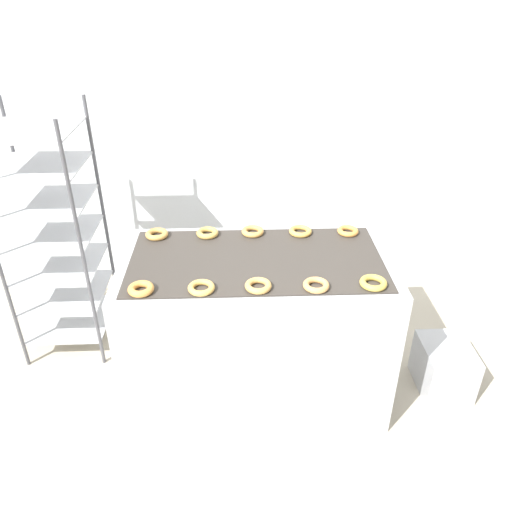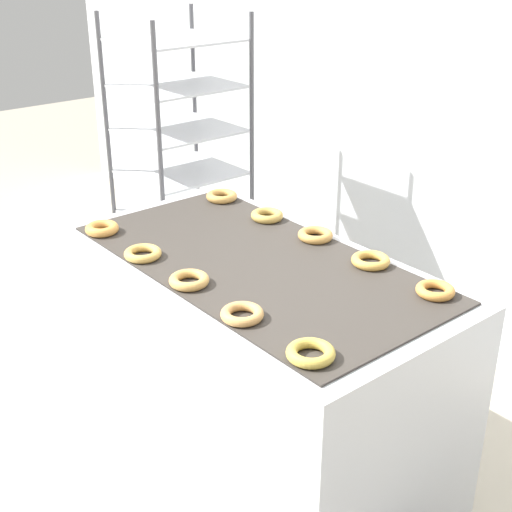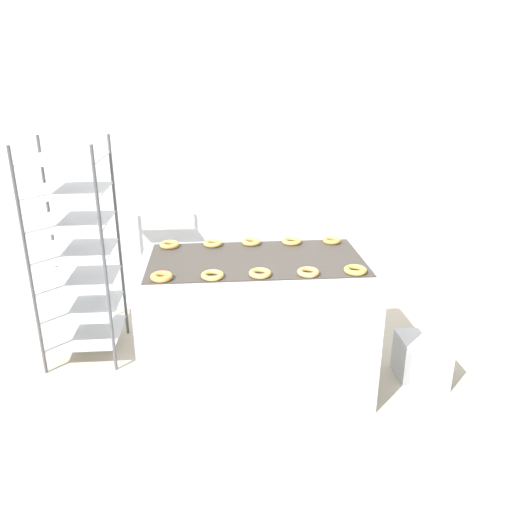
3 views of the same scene
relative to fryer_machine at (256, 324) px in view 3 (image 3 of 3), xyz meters
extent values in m
plane|color=#B2A893|center=(0.00, -0.66, -0.49)|extent=(14.00, 14.00, 0.00)
cube|color=silver|center=(0.00, 1.47, 0.91)|extent=(8.00, 0.05, 2.80)
cube|color=#B7BABF|center=(0.00, 0.00, 0.00)|extent=(1.54, 0.82, 0.96)
cube|color=#38332D|center=(0.00, 0.00, 0.48)|extent=(1.42, 0.72, 0.01)
cube|color=#262628|center=(0.42, -0.37, 0.19)|extent=(0.12, 0.07, 0.10)
cylinder|color=#4C4C51|center=(-1.57, 0.27, 0.36)|extent=(0.02, 0.02, 1.70)
cylinder|color=#4C4C51|center=(-1.05, 0.27, 0.36)|extent=(0.02, 0.02, 1.70)
cylinder|color=#4C4C51|center=(-1.57, 0.84, 0.36)|extent=(0.02, 0.02, 1.70)
cylinder|color=#4C4C51|center=(-1.05, 0.84, 0.36)|extent=(0.02, 0.02, 1.70)
cube|color=#B7BABF|center=(-1.31, 0.55, -0.32)|extent=(0.52, 0.57, 0.01)
cube|color=#B7BABF|center=(-1.31, 0.55, -0.08)|extent=(0.52, 0.57, 0.01)
cube|color=#B7BABF|center=(-1.31, 0.55, 0.15)|extent=(0.52, 0.57, 0.01)
cube|color=#B7BABF|center=(-1.31, 0.55, 0.38)|extent=(0.52, 0.57, 0.01)
cube|color=#B7BABF|center=(-1.31, 0.55, 0.61)|extent=(0.52, 0.57, 0.01)
cube|color=#B7BABF|center=(-1.31, 0.55, 0.85)|extent=(0.52, 0.57, 0.01)
cube|color=#B7BABF|center=(-1.31, 0.55, 1.08)|extent=(0.52, 0.57, 0.01)
cube|color=#B7BABF|center=(1.21, -0.04, -0.32)|extent=(0.31, 0.38, 0.32)
torus|color=gold|center=(-0.59, -0.30, 0.51)|extent=(0.13, 0.13, 0.04)
torus|color=gold|center=(-0.29, -0.30, 0.50)|extent=(0.14, 0.14, 0.03)
torus|color=tan|center=(0.00, -0.29, 0.50)|extent=(0.14, 0.14, 0.03)
torus|color=tan|center=(0.30, -0.30, 0.50)|extent=(0.14, 0.14, 0.03)
torus|color=gold|center=(0.59, -0.29, 0.50)|extent=(0.14, 0.14, 0.03)
torus|color=#C69248|center=(-0.59, 0.29, 0.50)|extent=(0.14, 0.14, 0.03)
torus|color=tan|center=(-0.29, 0.30, 0.50)|extent=(0.13, 0.13, 0.03)
torus|color=#CF964A|center=(-0.01, 0.31, 0.50)|extent=(0.14, 0.14, 0.03)
torus|color=gold|center=(0.28, 0.30, 0.50)|extent=(0.14, 0.14, 0.03)
torus|color=gold|center=(0.58, 0.29, 0.50)|extent=(0.13, 0.13, 0.03)
camera|label=1|loc=(-0.09, -2.41, 1.92)|focal=35.00mm
camera|label=2|loc=(1.81, -1.49, 1.59)|focal=50.00mm
camera|label=3|loc=(-0.26, -3.09, 1.65)|focal=35.00mm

